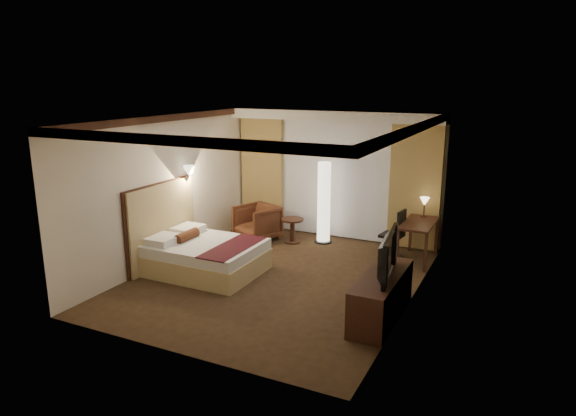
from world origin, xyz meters
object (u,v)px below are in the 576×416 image
at_px(office_chair, 392,234).
at_px(armchair, 257,221).
at_px(dresser, 381,297).
at_px(desk, 418,242).
at_px(television, 381,252).
at_px(side_table, 292,231).
at_px(floor_lamp, 324,203).
at_px(bed, 207,257).

bearing_deg(office_chair, armchair, -170.41).
bearing_deg(dresser, office_chair, 101.69).
bearing_deg(desk, television, -89.56).
xyz_separation_m(side_table, desk, (2.58, 0.01, 0.12)).
bearing_deg(dresser, desk, 91.10).
bearing_deg(desk, dresser, -88.90).
distance_m(armchair, desk, 3.35).
bearing_deg(office_chair, television, -70.80).
xyz_separation_m(armchair, television, (3.37, -2.49, 0.58)).
distance_m(dresser, television, 0.66).
distance_m(side_table, floor_lamp, 0.88).
height_order(armchair, dresser, armchair).
xyz_separation_m(side_table, floor_lamp, (0.57, 0.29, 0.59)).
relative_size(floor_lamp, television, 1.47).
bearing_deg(television, side_table, 37.54).
relative_size(bed, armchair, 2.31).
bearing_deg(television, floor_lamp, 27.56).
bearing_deg(dresser, bed, 172.68).
distance_m(office_chair, television, 2.66).
bearing_deg(side_table, dresser, -44.81).
relative_size(bed, side_table, 3.63).
xyz_separation_m(bed, desk, (3.21, 2.19, 0.10)).
relative_size(desk, dresser, 0.69).
xyz_separation_m(desk, television, (0.02, -2.61, 0.61)).
height_order(office_chair, dresser, office_chair).
relative_size(bed, dresser, 1.12).
bearing_deg(television, office_chair, 3.72).
bearing_deg(office_chair, dresser, -70.15).
bearing_deg(bed, side_table, 73.86).
distance_m(floor_lamp, desk, 2.08).
xyz_separation_m(side_table, office_chair, (2.10, -0.04, 0.22)).
relative_size(side_table, floor_lamp, 0.30).
bearing_deg(armchair, side_table, 30.67).
distance_m(side_table, dresser, 3.70).
height_order(floor_lamp, dresser, floor_lamp).
bearing_deg(television, armchair, 46.16).
height_order(armchair, office_chair, office_chair).
distance_m(floor_lamp, office_chair, 1.60).
xyz_separation_m(armchair, office_chair, (2.87, 0.07, 0.08)).
relative_size(armchair, floor_lamp, 0.47).
xyz_separation_m(armchair, floor_lamp, (1.34, 0.41, 0.45)).
height_order(bed, floor_lamp, floor_lamp).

